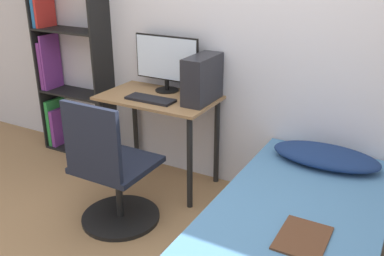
% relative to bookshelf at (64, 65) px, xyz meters
% --- Properties ---
extents(wall_back, '(8.00, 0.05, 2.50)m').
position_rel_bookshelf_xyz_m(wall_back, '(1.68, 0.16, 0.40)').
color(wall_back, silver).
rests_on(wall_back, ground_plane).
extents(desk, '(0.93, 0.56, 0.76)m').
position_rel_bookshelf_xyz_m(desk, '(1.15, -0.14, -0.22)').
color(desk, '#997047').
rests_on(desk, ground_plane).
extents(bookshelf, '(0.73, 0.27, 1.78)m').
position_rel_bookshelf_xyz_m(bookshelf, '(0.00, 0.00, 0.00)').
color(bookshelf, black).
rests_on(bookshelf, ground_plane).
extents(office_chair, '(0.57, 0.57, 0.96)m').
position_rel_bookshelf_xyz_m(office_chair, '(1.20, -0.83, -0.49)').
color(office_chair, black).
rests_on(office_chair, ground_plane).
extents(bed, '(0.94, 1.89, 0.49)m').
position_rel_bookshelf_xyz_m(bed, '(2.48, -0.81, -0.61)').
color(bed, '#4C3D2D').
rests_on(bed, ground_plane).
extents(pillow, '(0.71, 0.36, 0.11)m').
position_rel_bookshelf_xyz_m(pillow, '(2.48, -0.12, -0.30)').
color(pillow, navy).
rests_on(pillow, bed).
extents(magazine, '(0.24, 0.32, 0.01)m').
position_rel_bookshelf_xyz_m(magazine, '(2.58, -1.02, -0.35)').
color(magazine, '#56331E').
rests_on(magazine, bed).
extents(monitor, '(0.58, 0.19, 0.45)m').
position_rel_bookshelf_xyz_m(monitor, '(1.12, 0.03, 0.17)').
color(monitor, black).
rests_on(monitor, desk).
extents(keyboard, '(0.39, 0.15, 0.02)m').
position_rel_bookshelf_xyz_m(keyboard, '(1.15, -0.25, -0.07)').
color(keyboard, black).
rests_on(keyboard, desk).
extents(pc_tower, '(0.17, 0.39, 0.35)m').
position_rel_bookshelf_xyz_m(pc_tower, '(1.51, -0.08, 0.09)').
color(pc_tower, '#232328').
rests_on(pc_tower, desk).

